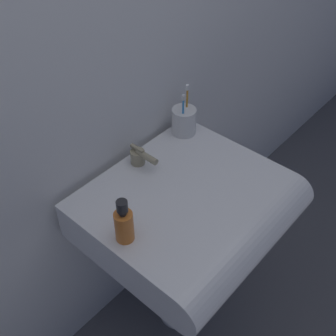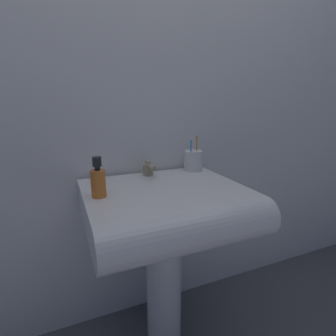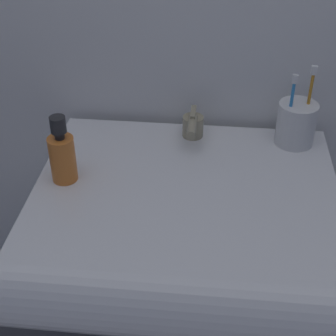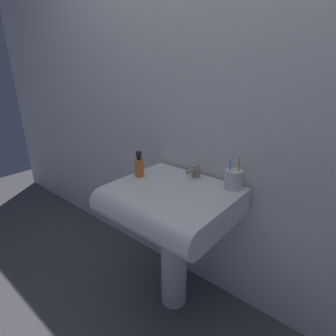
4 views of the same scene
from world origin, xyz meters
name	(u,v)px [view 1 (image 1 of 4)]	position (x,y,z in m)	size (l,w,h in m)	color
ground_plane	(178,313)	(0.00, 0.00, 0.00)	(6.00, 6.00, 0.00)	#4C4C51
wall_back	(107,38)	(0.00, 0.29, 1.20)	(5.00, 0.05, 2.40)	white
sink_pedestal	(179,272)	(0.00, 0.00, 0.32)	(0.16, 0.16, 0.63)	white
sink_basin	(194,213)	(0.00, -0.06, 0.71)	(0.63, 0.57, 0.14)	white
faucet	(139,157)	(0.00, 0.18, 0.81)	(0.05, 0.11, 0.07)	tan
toothbrush_cup	(184,121)	(0.24, 0.19, 0.83)	(0.09, 0.09, 0.19)	white
soap_bottle	(124,224)	(-0.26, -0.01, 0.84)	(0.05, 0.05, 0.15)	orange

